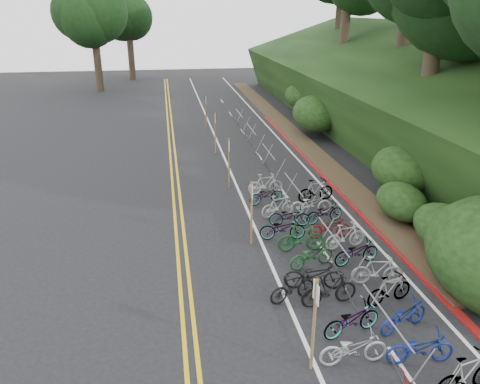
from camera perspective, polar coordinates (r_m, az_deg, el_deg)
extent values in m
plane|color=black|center=(13.38, 2.79, -16.48)|extent=(120.00, 120.00, 0.00)
cube|color=gold|center=(21.90, -8.11, -0.79)|extent=(0.12, 80.00, 0.01)
cube|color=gold|center=(21.90, -7.32, -0.75)|extent=(0.12, 80.00, 0.01)
cube|color=silver|center=(22.15, 0.06, -0.31)|extent=(0.12, 80.00, 0.01)
cube|color=silver|center=(23.15, 10.37, 0.31)|extent=(0.12, 80.00, 0.01)
cube|color=silver|center=(12.86, 19.30, -19.69)|extent=(0.10, 1.60, 0.01)
cube|color=silver|center=(17.35, 10.20, -7.17)|extent=(0.10, 1.60, 0.01)
cube|color=silver|center=(22.55, 5.33, 0.01)|extent=(0.10, 1.60, 0.01)
cube|color=silver|center=(28.08, 2.34, 4.44)|extent=(0.10, 1.60, 0.01)
cube|color=silver|center=(33.76, 0.32, 7.39)|extent=(0.10, 1.60, 0.01)
cube|color=silver|center=(39.54, -1.13, 9.47)|extent=(0.10, 1.60, 0.01)
cube|color=silver|center=(45.38, -2.22, 11.02)|extent=(0.10, 1.60, 0.01)
cube|color=maroon|center=(25.06, 9.99, 2.10)|extent=(0.25, 28.00, 0.10)
cube|color=black|center=(36.36, 17.09, 11.98)|extent=(12.32, 44.00, 9.11)
cube|color=#382819|center=(34.43, 5.79, 7.68)|extent=(1.40, 44.00, 0.16)
ellipsoid|color=#284C19|center=(17.85, 24.06, -4.25)|extent=(2.00, 2.80, 1.60)
ellipsoid|color=#284C19|center=(22.03, 19.24, 2.61)|extent=(2.60, 3.64, 2.08)
ellipsoid|color=#284C19|center=(27.59, 15.87, 7.61)|extent=(2.20, 3.08, 1.76)
ellipsoid|color=#284C19|center=(32.62, 9.20, 9.42)|extent=(3.00, 4.20, 2.40)
ellipsoid|color=#284C19|center=(38.42, 7.45, 11.56)|extent=(2.40, 3.36, 1.92)
ellipsoid|color=#284C19|center=(42.47, 7.69, 13.42)|extent=(2.80, 3.92, 2.24)
ellipsoid|color=#284C19|center=(20.14, 19.08, -1.09)|extent=(1.80, 2.52, 1.44)
ellipsoid|color=#284C19|center=(31.36, 14.33, 10.49)|extent=(3.20, 4.48, 2.56)
cylinder|color=#2D2319|center=(26.11, 22.20, 13.90)|extent=(0.82, 0.82, 5.94)
cylinder|color=#2D2319|center=(34.21, 19.29, 17.57)|extent=(0.86, 0.86, 6.73)
cylinder|color=#2D2319|center=(41.14, 12.52, 17.30)|extent=(0.80, 0.80, 5.54)
cylinder|color=#2D2319|center=(49.45, 12.00, 19.24)|extent=(0.84, 0.84, 6.33)
cylinder|color=#2D2319|center=(53.03, -16.92, 14.47)|extent=(0.77, 0.77, 5.15)
ellipsoid|color=black|center=(52.74, -17.49, 19.51)|extent=(7.04, 7.04, 6.69)
cylinder|color=#2D2319|center=(60.70, -13.09, 15.42)|extent=(0.75, 0.75, 4.75)
ellipsoid|color=black|center=(60.44, -13.44, 19.39)|extent=(6.16, 6.16, 5.85)
cylinder|color=slate|center=(12.52, 17.41, -14.12)|extent=(0.05, 2.82, 0.05)
cylinder|color=slate|center=(11.85, 18.67, -20.10)|extent=(0.58, 0.04, 1.13)
cylinder|color=slate|center=(12.09, 21.17, -19.52)|extent=(0.58, 0.04, 1.13)
cylinder|color=slate|center=(13.69, 13.65, -13.20)|extent=(0.58, 0.04, 1.13)
cylinder|color=slate|center=(13.90, 15.84, -12.86)|extent=(0.58, 0.04, 1.13)
cylinder|color=slate|center=(15.97, 11.28, -5.27)|extent=(0.05, 3.00, 0.05)
cylinder|color=slate|center=(15.01, 11.92, -9.68)|extent=(0.58, 0.04, 1.13)
cylinder|color=slate|center=(15.20, 13.92, -9.43)|extent=(0.58, 0.04, 1.13)
cylinder|color=slate|center=(17.31, 8.71, -5.01)|extent=(0.58, 0.04, 1.13)
cylinder|color=slate|center=(17.48, 10.46, -4.85)|extent=(0.58, 0.04, 1.13)
cylinder|color=slate|center=(20.32, 6.54, 0.96)|extent=(0.05, 3.00, 0.05)
cylinder|color=slate|center=(19.21, 6.76, -2.14)|extent=(0.58, 0.04, 1.13)
cylinder|color=slate|center=(19.37, 8.36, -2.02)|extent=(0.58, 0.04, 1.13)
cylinder|color=slate|center=(21.72, 4.79, 0.78)|extent=(0.58, 0.04, 1.13)
cylinder|color=slate|center=(21.85, 6.22, 0.86)|extent=(0.58, 0.04, 1.13)
cylinder|color=slate|center=(24.92, 3.51, 4.95)|extent=(0.05, 3.00, 0.05)
cylinder|color=slate|center=(23.73, 3.54, 2.63)|extent=(0.58, 0.04, 1.13)
cylinder|color=slate|center=(23.86, 4.86, 2.70)|extent=(0.58, 0.04, 1.13)
cylinder|color=slate|center=(26.34, 2.23, 4.58)|extent=(0.58, 0.04, 1.13)
cylinder|color=slate|center=(26.45, 3.42, 4.63)|extent=(0.58, 0.04, 1.13)
cylinder|color=slate|center=(29.65, 1.41, 7.67)|extent=(0.05, 3.00, 0.05)
cylinder|color=slate|center=(28.41, 1.36, 5.85)|extent=(0.58, 0.04, 1.13)
cylinder|color=slate|center=(28.52, 2.47, 5.90)|extent=(0.58, 0.04, 1.13)
cylinder|color=slate|center=(31.08, 0.42, 7.23)|extent=(0.58, 0.04, 1.13)
cylinder|color=slate|center=(31.17, 1.44, 7.27)|extent=(0.58, 0.04, 1.13)
cylinder|color=slate|center=(34.45, -0.12, 9.63)|extent=(0.05, 3.00, 0.05)
cylinder|color=slate|center=(33.18, -0.22, 8.15)|extent=(0.58, 0.04, 1.13)
cylinder|color=slate|center=(33.27, 0.74, 8.19)|extent=(0.58, 0.04, 1.13)
cylinder|color=slate|center=(35.88, -0.92, 9.17)|extent=(0.58, 0.04, 1.13)
cylinder|color=slate|center=(35.97, -0.03, 9.20)|extent=(0.58, 0.04, 1.13)
cylinder|color=brown|center=(11.58, 8.99, -15.78)|extent=(0.08, 0.08, 2.53)
cube|color=silver|center=(11.05, 9.26, -12.00)|extent=(0.02, 0.40, 0.50)
cylinder|color=brown|center=(17.06, 1.42, -2.65)|extent=(0.08, 0.08, 2.50)
cube|color=silver|center=(16.71, 1.45, 0.16)|extent=(0.02, 0.40, 0.50)
cylinder|color=brown|center=(22.60, -1.35, 3.50)|extent=(0.08, 0.08, 2.50)
cube|color=silver|center=(22.34, -1.37, 5.69)|extent=(0.02, 0.40, 0.50)
cylinder|color=brown|center=(28.32, -3.03, 7.19)|extent=(0.08, 0.08, 2.50)
cube|color=silver|center=(28.12, -3.07, 8.97)|extent=(0.02, 0.40, 0.50)
cylinder|color=brown|center=(34.14, -4.16, 9.64)|extent=(0.08, 0.08, 2.50)
cube|color=silver|center=(33.97, -4.20, 11.12)|extent=(0.02, 0.40, 0.50)
imported|color=black|center=(14.34, 6.43, -11.45)|extent=(0.87, 1.60, 0.93)
imported|color=slate|center=(12.41, 25.94, -19.35)|extent=(0.88, 1.87, 1.08)
imported|color=#9E9EA3|center=(12.41, 13.67, -17.98)|extent=(0.61, 1.74, 0.91)
imported|color=navy|center=(12.90, 21.13, -17.28)|extent=(0.71, 1.75, 0.90)
imported|color=slate|center=(13.32, 13.46, -14.87)|extent=(1.03, 1.85, 0.92)
imported|color=navy|center=(13.87, 19.32, -14.03)|extent=(1.14, 1.79, 0.89)
imported|color=black|center=(14.27, 10.83, -11.56)|extent=(0.70, 1.82, 1.07)
imported|color=slate|center=(14.80, 17.78, -11.22)|extent=(0.84, 1.66, 0.96)
imported|color=black|center=(14.97, 8.98, -9.91)|extent=(0.98, 1.96, 0.99)
imported|color=#9E9EA3|center=(15.61, 16.42, -9.14)|extent=(0.74, 1.72, 1.00)
imported|color=#144C1E|center=(16.13, 8.72, -7.62)|extent=(1.04, 1.80, 0.89)
imported|color=slate|center=(16.63, 14.01, -7.10)|extent=(0.93, 1.79, 0.89)
imported|color=#144C1E|center=(17.05, 7.43, -5.60)|extent=(0.53, 1.72, 1.03)
imported|color=beige|center=(17.55, 12.72, -5.24)|extent=(0.76, 1.69, 0.98)
imported|color=slate|center=(17.84, 5.20, -4.42)|extent=(0.76, 1.79, 0.92)
imported|color=maroon|center=(18.21, 10.86, -4.24)|extent=(0.60, 1.67, 0.87)
imported|color=slate|center=(18.96, 6.06, -2.93)|extent=(0.83, 1.71, 0.86)
imported|color=slate|center=(19.46, 10.23, -2.46)|extent=(0.98, 1.77, 0.88)
imported|color=beige|center=(19.75, 4.72, -1.67)|extent=(0.91, 1.67, 0.96)
imported|color=beige|center=(20.14, 8.67, -1.40)|extent=(0.64, 1.82, 0.95)
imported|color=slate|center=(21.03, 3.16, -0.33)|extent=(0.96, 1.70, 0.85)
imported|color=slate|center=(21.46, 9.23, 0.21)|extent=(0.88, 1.86, 1.08)
imported|color=beige|center=(22.09, 3.13, 1.00)|extent=(0.59, 1.71, 1.01)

